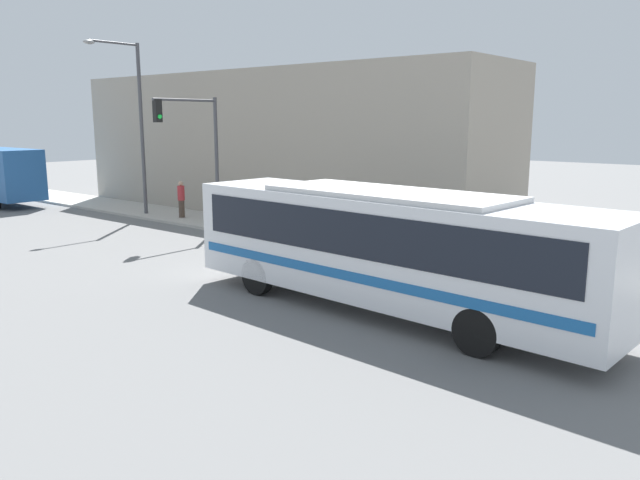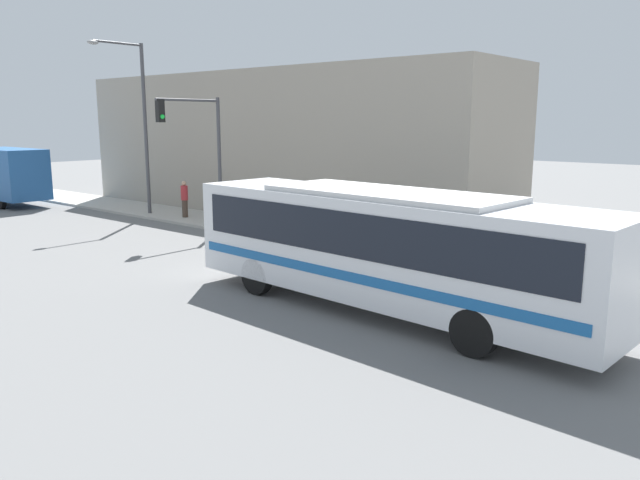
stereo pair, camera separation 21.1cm
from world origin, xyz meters
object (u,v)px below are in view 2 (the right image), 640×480
object	(u,v)px
street_lamp	(139,115)
pedestrian_near_corner	(373,223)
city_bus	(386,242)
parking_meter	(297,218)
delivery_truck	(2,174)
fire_hydrant	(336,235)
pedestrian_mid_block	(185,199)
traffic_light_pole	(199,140)

from	to	relation	value
street_lamp	pedestrian_near_corner	distance (m)	14.20
city_bus	parking_meter	distance (m)	9.62
delivery_truck	fire_hydrant	distance (m)	22.57
parking_meter	pedestrian_near_corner	bearing A→B (deg)	-80.04
delivery_truck	parking_meter	distance (m)	20.58
pedestrian_mid_block	street_lamp	bearing A→B (deg)	105.06
street_lamp	delivery_truck	bearing A→B (deg)	104.06
city_bus	delivery_truck	distance (m)	28.44
pedestrian_mid_block	pedestrian_near_corner	bearing A→B (deg)	-89.93
fire_hydrant	street_lamp	world-z (taller)	street_lamp
delivery_truck	traffic_light_pole	distance (m)	15.89
pedestrian_near_corner	city_bus	bearing A→B (deg)	-142.17
traffic_light_pole	pedestrian_near_corner	size ratio (longest dim) A/B	3.16
parking_meter	pedestrian_near_corner	distance (m)	3.31
parking_meter	pedestrian_near_corner	world-z (taller)	pedestrian_near_corner
traffic_light_pole	delivery_truck	bearing A→B (deg)	96.15
street_lamp	city_bus	bearing A→B (deg)	-106.19
city_bus	parking_meter	world-z (taller)	city_bus
street_lamp	pedestrian_mid_block	world-z (taller)	street_lamp
traffic_light_pole	pedestrian_near_corner	xyz separation A→B (m)	(1.51, -8.02, -2.92)
fire_hydrant	pedestrian_mid_block	size ratio (longest dim) A/B	0.43
parking_meter	pedestrian_mid_block	bearing A→B (deg)	85.95
street_lamp	pedestrian_near_corner	xyz separation A→B (m)	(0.68, -13.62, -3.97)
pedestrian_near_corner	traffic_light_pole	bearing A→B (deg)	100.66
city_bus	traffic_light_pole	world-z (taller)	traffic_light_pole
city_bus	traffic_light_pole	size ratio (longest dim) A/B	2.09
delivery_truck	city_bus	bearing A→B (deg)	-95.63
parking_meter	fire_hydrant	bearing A→B (deg)	-90.00
city_bus	parking_meter	bearing A→B (deg)	58.91
delivery_truck	parking_meter	bearing A→B (deg)	-82.68
street_lamp	pedestrian_mid_block	bearing A→B (deg)	-74.94
street_lamp	fire_hydrant	bearing A→B (deg)	-89.50
fire_hydrant	pedestrian_near_corner	world-z (taller)	pedestrian_near_corner
pedestrian_near_corner	street_lamp	bearing A→B (deg)	92.86
fire_hydrant	pedestrian_near_corner	size ratio (longest dim) A/B	0.43
delivery_truck	pedestrian_near_corner	xyz separation A→B (m)	(3.19, -23.66, -0.69)
parking_meter	traffic_light_pole	bearing A→B (deg)	101.13
parking_meter	pedestrian_mid_block	distance (m)	7.91
delivery_truck	parking_meter	xyz separation A→B (m)	(2.62, -20.40, -0.79)
fire_hydrant	pedestrian_mid_block	world-z (taller)	pedestrian_mid_block
city_bus	fire_hydrant	xyz separation A→B (m)	(5.41, 5.92, -1.29)
fire_hydrant	parking_meter	world-z (taller)	parking_meter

